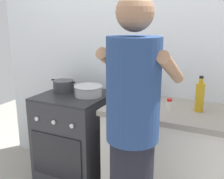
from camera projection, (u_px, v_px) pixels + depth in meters
name	position (u px, v px, depth m)	size (l,w,h in m)	color
back_wall	(145.00, 55.00, 2.42)	(3.20, 0.10, 2.50)	silver
countertop	(169.00, 161.00, 2.18)	(1.00, 0.60, 0.90)	silver
stove_range	(76.00, 140.00, 2.56)	(0.60, 0.62, 0.90)	#2D2D33
pot	(63.00, 86.00, 2.52)	(0.26, 0.19, 0.11)	#38383D
mixing_bowl	(88.00, 90.00, 2.39)	(0.26, 0.26, 0.09)	#B7B7BC
utensil_crock	(151.00, 88.00, 2.29)	(0.10, 0.10, 0.33)	silver
spice_bottle	(169.00, 104.00, 2.04)	(0.04, 0.04, 0.08)	silver
oil_bottle	(200.00, 97.00, 1.97)	(0.07, 0.07, 0.27)	gold
person	(132.00, 145.00, 1.56)	(0.41, 0.50, 1.70)	black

